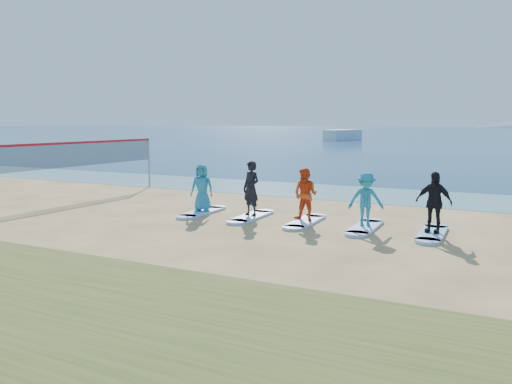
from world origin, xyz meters
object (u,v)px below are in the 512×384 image
at_px(boat_offshore_a, 343,140).
at_px(surfboard_1, 251,217).
at_px(volleyball_net, 78,155).
at_px(surfboard_0, 202,212).
at_px(surfboard_4, 432,234).
at_px(student_2, 305,194).
at_px(surfboard_3, 365,227).
at_px(student_0, 202,188).
at_px(student_1, 251,188).
at_px(student_4, 434,202).
at_px(surfboard_2, 305,222).
at_px(student_3, 366,199).

xyz_separation_m(boat_offshore_a, surfboard_1, (17.64, -71.17, 0.04)).
distance_m(volleyball_net, surfboard_0, 7.05).
bearing_deg(surfboard_0, surfboard_4, 0.00).
bearing_deg(student_2, boat_offshore_a, 113.53).
relative_size(surfboard_0, student_2, 1.27).
distance_m(surfboard_1, surfboard_3, 3.99).
relative_size(student_0, student_1, 0.90).
bearing_deg(student_4, student_2, -169.72).
distance_m(surfboard_0, student_2, 4.09).
bearing_deg(surfboard_3, surfboard_1, 180.00).
bearing_deg(surfboard_2, surfboard_1, 180.00).
distance_m(student_1, student_4, 5.99).
xyz_separation_m(volleyball_net, student_3, (12.75, -0.72, -0.97)).
xyz_separation_m(surfboard_1, student_2, (2.00, 0.00, 0.91)).
relative_size(boat_offshore_a, student_1, 4.18).
relative_size(surfboard_2, student_2, 1.27).
bearing_deg(surfboard_0, surfboard_1, 0.00).
bearing_deg(surfboard_3, student_2, 180.00).
xyz_separation_m(surfboard_0, student_2, (3.99, 0.00, 0.91)).
bearing_deg(surfboard_1, student_1, 0.00).
bearing_deg(student_2, student_0, -171.89).
height_order(boat_offshore_a, surfboard_2, boat_offshore_a).
bearing_deg(surfboard_3, student_4, 0.00).
relative_size(volleyball_net, boat_offshore_a, 1.14).
bearing_deg(student_0, student_1, -13.04).
height_order(surfboard_2, student_3, student_3).
distance_m(surfboard_1, student_3, 4.09).
xyz_separation_m(student_0, surfboard_2, (3.99, 0.00, -0.90)).
xyz_separation_m(surfboard_3, student_3, (0.00, 0.00, 0.89)).
bearing_deg(volleyball_net, surfboard_0, -6.09).
distance_m(surfboard_0, student_4, 8.04).
bearing_deg(surfboard_1, surfboard_4, 0.00).
relative_size(surfboard_2, student_4, 1.22).
bearing_deg(student_1, boat_offshore_a, 123.28).
relative_size(volleyball_net, student_2, 5.24).
distance_m(student_2, surfboard_3, 2.19).
height_order(boat_offshore_a, student_2, student_2).
bearing_deg(student_3, volleyball_net, 153.40).
bearing_deg(student_2, surfboard_0, -171.89).
distance_m(student_2, student_4, 3.99).
bearing_deg(surfboard_0, student_3, 0.00).
xyz_separation_m(surfboard_1, surfboard_3, (3.99, 0.00, 0.00)).
xyz_separation_m(student_1, surfboard_2, (2.00, 0.00, -0.99)).
bearing_deg(volleyball_net, surfboard_3, -3.24).
relative_size(volleyball_net, student_0, 5.29).
relative_size(student_1, student_4, 1.06).
distance_m(volleyball_net, surfboard_2, 10.94).
relative_size(volleyball_net, surfboard_0, 4.12).
distance_m(boat_offshore_a, student_1, 73.33).
relative_size(surfboard_0, surfboard_4, 1.00).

